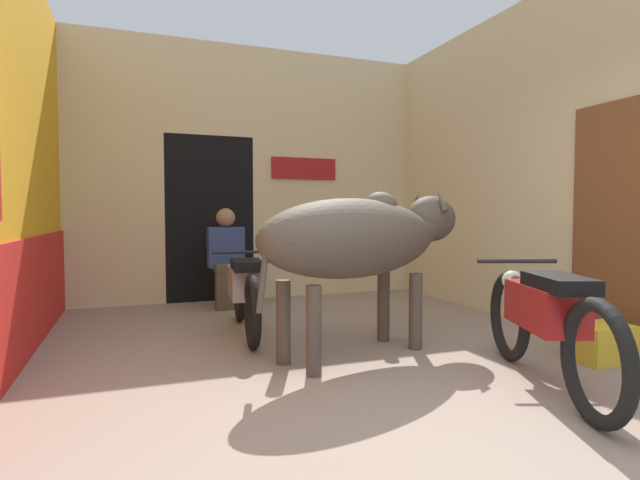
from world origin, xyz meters
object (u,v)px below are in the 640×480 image
Objects in this scene: motorcycle_far at (245,289)px; shopkeeper_seated at (227,255)px; plastic_stool at (253,286)px; motorcycle_near at (545,318)px; crate at (601,343)px; cow at (364,238)px.

shopkeeper_seated is (0.07, 1.38, 0.21)m from motorcycle_far.
motorcycle_far is 4.02× the size of plastic_stool.
crate is (0.85, 0.29, -0.31)m from motorcycle_near.
cow is 1.21× the size of motorcycle_near.
crate is at bearing -37.86° from motorcycle_far.
plastic_stool is at bearing 74.27° from motorcycle_far.
motorcycle_near is 2.60m from motorcycle_far.
shopkeeper_seated reaches higher than motorcycle_near.
motorcycle_far is 4.00× the size of crate.
cow is 4.95× the size of crate.
plastic_stool is (0.35, 0.11, -0.40)m from shopkeeper_seated.
motorcycle_near is 4.13× the size of plastic_stool.
motorcycle_far is 3.00m from crate.
motorcycle_near is at bearing -54.69° from motorcycle_far.
motorcycle_far is at bearing 142.14° from crate.
cow is 1.24× the size of motorcycle_far.
plastic_stool is (0.42, 1.49, -0.19)m from motorcycle_far.
motorcycle_near is at bearing -161.00° from crate.
shopkeeper_seated is at bearing 105.93° from cow.
plastic_stool is 3.84m from crate.
shopkeeper_seated is at bearing 87.04° from motorcycle_far.
cow is 1.35m from motorcycle_far.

